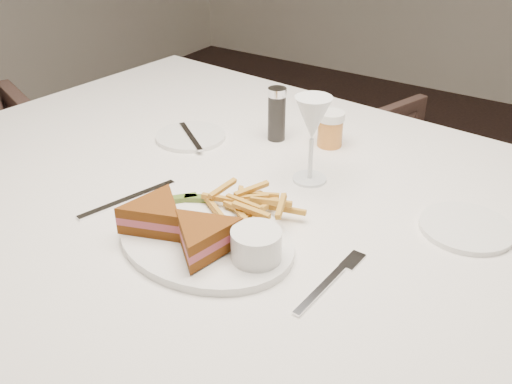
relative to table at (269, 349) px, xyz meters
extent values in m
plane|color=black|center=(0.13, 0.37, -0.38)|extent=(5.00, 5.00, 0.00)
cube|color=silver|center=(0.00, 0.00, 0.00)|extent=(1.74, 1.24, 0.75)
imported|color=#47322B|center=(0.04, 0.96, -0.07)|extent=(0.73, 0.70, 0.60)
ellipsoid|color=white|center=(-0.02, -0.17, 0.38)|extent=(0.34, 0.28, 0.01)
cube|color=silver|center=(-0.23, -0.14, 0.38)|extent=(0.07, 0.20, 0.00)
cylinder|color=white|center=(-0.31, 0.14, 0.38)|extent=(0.16, 0.16, 0.01)
cylinder|color=white|center=(0.33, 0.11, 0.38)|extent=(0.16, 0.16, 0.01)
cylinder|color=black|center=(-0.14, 0.25, 0.44)|extent=(0.04, 0.04, 0.12)
cylinder|color=#C6772F|center=(-0.03, 0.29, 0.42)|extent=(0.06, 0.06, 0.08)
cube|color=#4B6724|center=(-0.10, -0.08, 0.40)|extent=(0.06, 0.04, 0.01)
cube|color=#4B6724|center=(-0.13, -0.10, 0.40)|extent=(0.05, 0.05, 0.01)
cylinder|color=white|center=(0.08, -0.17, 0.42)|extent=(0.08, 0.08, 0.05)
camera|label=1|loc=(0.48, -0.77, 0.93)|focal=40.00mm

